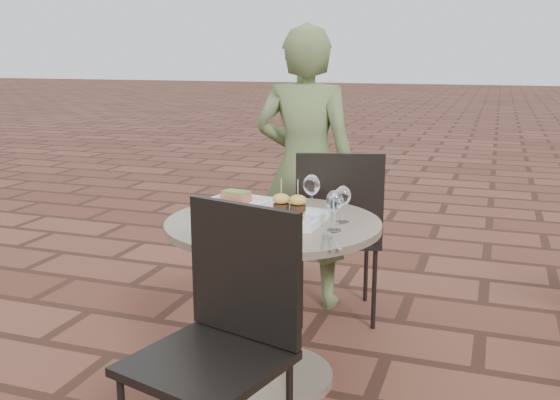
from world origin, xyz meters
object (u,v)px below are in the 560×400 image
(cafe_table, at_px, (273,276))
(plate_tuna, at_px, (270,226))
(chair_far, at_px, (338,222))
(plate_salmon, at_px, (236,203))
(diner, at_px, (305,169))
(plate_sliders, at_px, (289,214))
(chair_near, at_px, (225,324))

(cafe_table, xyz_separation_m, plate_tuna, (0.04, -0.14, 0.26))
(cafe_table, bearing_deg, chair_far, 81.80)
(chair_far, distance_m, plate_salmon, 0.67)
(cafe_table, distance_m, plate_salmon, 0.39)
(chair_far, distance_m, diner, 0.40)
(plate_sliders, bearing_deg, diner, 102.99)
(chair_near, xyz_separation_m, plate_sliders, (0.01, 0.64, 0.21))
(chair_far, distance_m, plate_sliders, 0.74)
(chair_near, relative_size, plate_sliders, 3.27)
(chair_near, height_order, plate_salmon, chair_near)
(chair_far, relative_size, plate_salmon, 2.82)
(cafe_table, relative_size, plate_sliders, 3.17)
(chair_far, xyz_separation_m, plate_salmon, (-0.34, -0.55, 0.20))
(chair_near, bearing_deg, chair_far, 103.59)
(cafe_table, xyz_separation_m, plate_salmon, (-0.24, 0.16, 0.27))
(chair_far, relative_size, plate_sliders, 3.27)
(cafe_table, distance_m, plate_tuna, 0.30)
(cafe_table, height_order, diner, diner)
(diner, xyz_separation_m, plate_salmon, (-0.10, -0.76, -0.03))
(chair_far, height_order, diner, diner)
(plate_sliders, distance_m, plate_tuna, 0.15)
(plate_salmon, bearing_deg, plate_sliders, -27.02)
(cafe_table, bearing_deg, chair_near, -84.36)
(plate_sliders, xyz_separation_m, plate_tuna, (-0.03, -0.15, -0.02))
(plate_salmon, relative_size, plate_sliders, 1.16)
(cafe_table, height_order, chair_near, chair_near)
(chair_near, height_order, diner, diner)
(diner, distance_m, plate_sliders, 0.94)
(cafe_table, xyz_separation_m, plate_sliders, (0.07, 0.00, 0.28))
(chair_near, distance_m, plate_salmon, 0.88)
(cafe_table, relative_size, plate_salmon, 2.73)
(chair_far, height_order, plate_salmon, chair_far)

